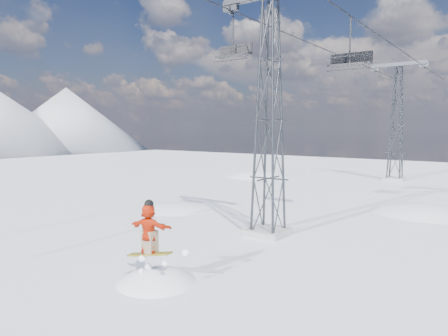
{
  "coord_description": "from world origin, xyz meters",
  "views": [
    {
      "loc": [
        10.14,
        -8.45,
        5.1
      ],
      "look_at": [
        1.05,
        4.05,
        3.57
      ],
      "focal_mm": 32.0,
      "sensor_mm": 36.0,
      "label": 1
    }
  ],
  "objects": [
    {
      "name": "ground",
      "position": [
        0.0,
        0.0,
        0.0
      ],
      "size": [
        120.0,
        120.0,
        0.0
      ],
      "primitive_type": "plane",
      "color": "white",
      "rests_on": "ground"
    },
    {
      "name": "snow_terrain",
      "position": [
        -4.77,
        21.24,
        -9.59
      ],
      "size": [
        39.0,
        37.0,
        22.0
      ],
      "color": "white",
      "rests_on": "ground"
    },
    {
      "name": "lift_tower_near",
      "position": [
        0.8,
        8.0,
        5.47
      ],
      "size": [
        5.2,
        1.8,
        11.43
      ],
      "color": "#999999",
      "rests_on": "ground"
    },
    {
      "name": "lift_chair_mid",
      "position": [
        3.0,
        12.52,
        8.65
      ],
      "size": [
        2.22,
        0.64,
        2.75
      ],
      "color": "black",
      "rests_on": "ground"
    },
    {
      "name": "haul_cables",
      "position": [
        0.8,
        19.5,
        10.85
      ],
      "size": [
        4.46,
        51.0,
        0.06
      ],
      "color": "black",
      "rests_on": "ground"
    },
    {
      "name": "lift_chair_near",
      "position": [
        -1.4,
        8.27,
        8.92
      ],
      "size": [
        1.95,
        0.56,
        2.42
      ],
      "color": "black",
      "rests_on": "ground"
    },
    {
      "name": "snowboarder_jump",
      "position": [
        0.75,
        0.62,
        -1.63
      ],
      "size": [
        4.4,
        4.4,
        6.78
      ],
      "color": "white",
      "rests_on": "ground"
    },
    {
      "name": "lift_tower_far",
      "position": [
        0.8,
        33.0,
        5.47
      ],
      "size": [
        5.2,
        1.8,
        11.43
      ],
      "color": "#999999",
      "rests_on": "ground"
    }
  ]
}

